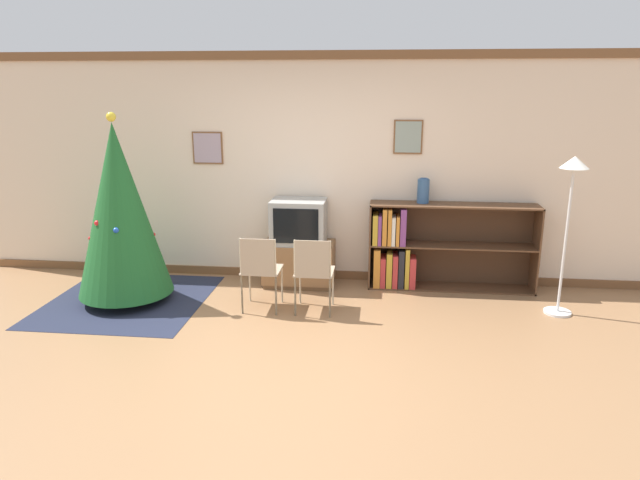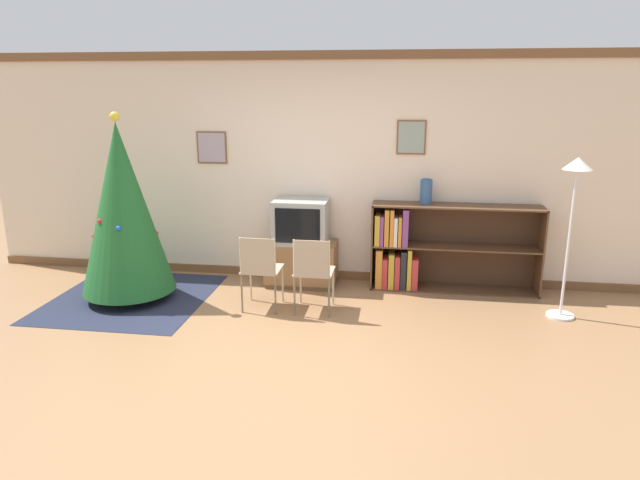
% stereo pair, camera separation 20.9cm
% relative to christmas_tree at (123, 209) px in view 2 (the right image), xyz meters
% --- Properties ---
extents(ground_plane, '(24.00, 24.00, 0.00)m').
position_rel_christmas_tree_xyz_m(ground_plane, '(1.93, -1.19, -1.03)').
color(ground_plane, '#936B47').
extents(wall_back, '(8.37, 0.11, 2.70)m').
position_rel_christmas_tree_xyz_m(wall_back, '(1.93, 1.06, 0.32)').
color(wall_back, beige).
rests_on(wall_back, ground_plane).
extents(area_rug, '(1.70, 1.81, 0.01)m').
position_rel_christmas_tree_xyz_m(area_rug, '(0.00, 0.00, -1.02)').
color(area_rug, '#23283D').
rests_on(area_rug, ground_plane).
extents(christmas_tree, '(1.01, 1.01, 2.05)m').
position_rel_christmas_tree_xyz_m(christmas_tree, '(0.00, 0.00, 0.00)').
color(christmas_tree, maroon).
rests_on(christmas_tree, area_rug).
extents(tv_console, '(0.83, 0.48, 0.52)m').
position_rel_christmas_tree_xyz_m(tv_console, '(1.82, 0.75, -0.77)').
color(tv_console, brown).
rests_on(tv_console, ground_plane).
extents(television, '(0.63, 0.47, 0.52)m').
position_rel_christmas_tree_xyz_m(television, '(1.82, 0.75, -0.25)').
color(television, '#9E9E99').
rests_on(television, tv_console).
extents(folding_chair_left, '(0.40, 0.40, 0.82)m').
position_rel_christmas_tree_xyz_m(folding_chair_left, '(1.54, -0.13, -0.55)').
color(folding_chair_left, tan).
rests_on(folding_chair_left, ground_plane).
extents(folding_chair_right, '(0.40, 0.40, 0.82)m').
position_rel_christmas_tree_xyz_m(folding_chair_right, '(2.10, -0.13, -0.55)').
color(folding_chair_right, tan).
rests_on(folding_chair_right, ground_plane).
extents(bookshelf, '(1.92, 0.36, 1.01)m').
position_rel_christmas_tree_xyz_m(bookshelf, '(3.25, 0.83, -0.56)').
color(bookshelf, brown).
rests_on(bookshelf, ground_plane).
extents(vase, '(0.14, 0.14, 0.29)m').
position_rel_christmas_tree_xyz_m(vase, '(3.25, 0.87, 0.13)').
color(vase, '#335684').
rests_on(vase, bookshelf).
extents(standing_lamp, '(0.28, 0.28, 1.65)m').
position_rel_christmas_tree_xyz_m(standing_lamp, '(4.65, 0.15, 0.24)').
color(standing_lamp, silver).
rests_on(standing_lamp, ground_plane).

